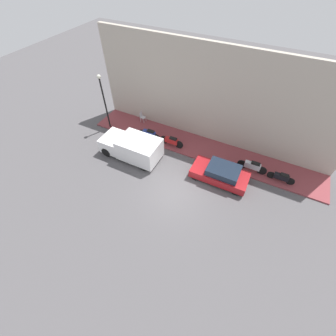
{
  "coord_description": "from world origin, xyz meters",
  "views": [
    {
      "loc": [
        -8.08,
        -3.61,
        11.96
      ],
      "look_at": [
        1.2,
        1.07,
        0.6
      ],
      "focal_mm": 24.0,
      "sensor_mm": 36.0,
      "label": 1
    }
  ],
  "objects_px": {
    "parked_car": "(221,173)",
    "delivery_van": "(132,147)",
    "streetlamp": "(103,97)",
    "motorcycle_blue": "(149,134)",
    "scooter_silver": "(252,166)",
    "motorcycle_black": "(281,177)",
    "cafe_chair": "(142,116)",
    "motorcycle_red": "(172,141)"
  },
  "relations": [
    {
      "from": "cafe_chair",
      "to": "parked_car",
      "type": "bearing_deg",
      "value": -111.79
    },
    {
      "from": "delivery_van",
      "to": "motorcycle_black",
      "type": "height_order",
      "value": "delivery_van"
    },
    {
      "from": "delivery_van",
      "to": "motorcycle_red",
      "type": "xyz_separation_m",
      "value": [
        2.24,
        -2.17,
        -0.33
      ]
    },
    {
      "from": "delivery_van",
      "to": "motorcycle_blue",
      "type": "height_order",
      "value": "delivery_van"
    },
    {
      "from": "motorcycle_red",
      "to": "streetlamp",
      "type": "bearing_deg",
      "value": 91.88
    },
    {
      "from": "motorcycle_red",
      "to": "scooter_silver",
      "type": "xyz_separation_m",
      "value": [
        0.14,
        -6.19,
        0.02
      ]
    },
    {
      "from": "parked_car",
      "to": "motorcycle_red",
      "type": "xyz_separation_m",
      "value": [
        1.54,
        4.42,
        -0.04
      ]
    },
    {
      "from": "motorcycle_blue",
      "to": "motorcycle_red",
      "type": "distance_m",
      "value": 1.94
    },
    {
      "from": "parked_car",
      "to": "motorcycle_red",
      "type": "relative_size",
      "value": 1.95
    },
    {
      "from": "parked_car",
      "to": "scooter_silver",
      "type": "bearing_deg",
      "value": -46.46
    },
    {
      "from": "motorcycle_black",
      "to": "motorcycle_red",
      "type": "bearing_deg",
      "value": 90.44
    },
    {
      "from": "motorcycle_red",
      "to": "scooter_silver",
      "type": "bearing_deg",
      "value": -88.7
    },
    {
      "from": "motorcycle_red",
      "to": "cafe_chair",
      "type": "bearing_deg",
      "value": 65.18
    },
    {
      "from": "delivery_van",
      "to": "streetlamp",
      "type": "xyz_separation_m",
      "value": [
        2.05,
        3.62,
        2.03
      ]
    },
    {
      "from": "motorcycle_black",
      "to": "scooter_silver",
      "type": "distance_m",
      "value": 1.96
    },
    {
      "from": "scooter_silver",
      "to": "cafe_chair",
      "type": "height_order",
      "value": "cafe_chair"
    },
    {
      "from": "delivery_van",
      "to": "scooter_silver",
      "type": "xyz_separation_m",
      "value": [
        2.38,
        -8.36,
        -0.31
      ]
    },
    {
      "from": "delivery_van",
      "to": "streetlamp",
      "type": "relative_size",
      "value": 0.99
    },
    {
      "from": "delivery_van",
      "to": "motorcycle_red",
      "type": "relative_size",
      "value": 2.3
    },
    {
      "from": "motorcycle_blue",
      "to": "scooter_silver",
      "type": "distance_m",
      "value": 8.13
    },
    {
      "from": "parked_car",
      "to": "delivery_van",
      "type": "relative_size",
      "value": 0.84
    },
    {
      "from": "parked_car",
      "to": "streetlamp",
      "type": "bearing_deg",
      "value": 82.49
    },
    {
      "from": "delivery_van",
      "to": "streetlamp",
      "type": "height_order",
      "value": "streetlamp"
    },
    {
      "from": "motorcycle_blue",
      "to": "scooter_silver",
      "type": "bearing_deg",
      "value": -88.5
    },
    {
      "from": "delivery_van",
      "to": "motorcycle_red",
      "type": "height_order",
      "value": "delivery_van"
    },
    {
      "from": "motorcycle_blue",
      "to": "streetlamp",
      "type": "distance_m",
      "value": 4.5
    },
    {
      "from": "motorcycle_blue",
      "to": "streetlamp",
      "type": "bearing_deg",
      "value": 91.76
    },
    {
      "from": "parked_car",
      "to": "delivery_van",
      "type": "bearing_deg",
      "value": 96.08
    },
    {
      "from": "delivery_van",
      "to": "cafe_chair",
      "type": "relative_size",
      "value": 4.76
    },
    {
      "from": "streetlamp",
      "to": "motorcycle_blue",
      "type": "bearing_deg",
      "value": -88.24
    },
    {
      "from": "scooter_silver",
      "to": "streetlamp",
      "type": "distance_m",
      "value": 12.21
    },
    {
      "from": "cafe_chair",
      "to": "motorcycle_black",
      "type": "bearing_deg",
      "value": -97.91
    },
    {
      "from": "motorcycle_blue",
      "to": "streetlamp",
      "type": "xyz_separation_m",
      "value": [
        -0.12,
        3.85,
        2.33
      ]
    },
    {
      "from": "motorcycle_red",
      "to": "delivery_van",
      "type": "bearing_deg",
      "value": 135.86
    },
    {
      "from": "motorcycle_blue",
      "to": "motorcycle_black",
      "type": "height_order",
      "value": "motorcycle_blue"
    },
    {
      "from": "delivery_van",
      "to": "cafe_chair",
      "type": "xyz_separation_m",
      "value": [
        3.95,
        1.52,
        -0.24
      ]
    },
    {
      "from": "parked_car",
      "to": "cafe_chair",
      "type": "xyz_separation_m",
      "value": [
        3.24,
        8.11,
        0.05
      ]
    },
    {
      "from": "parked_car",
      "to": "delivery_van",
      "type": "height_order",
      "value": "delivery_van"
    },
    {
      "from": "motorcycle_black",
      "to": "streetlamp",
      "type": "relative_size",
      "value": 0.39
    },
    {
      "from": "motorcycle_black",
      "to": "scooter_silver",
      "type": "xyz_separation_m",
      "value": [
        0.08,
        1.96,
        0.07
      ]
    },
    {
      "from": "parked_car",
      "to": "delivery_van",
      "type": "xyz_separation_m",
      "value": [
        -0.7,
        6.6,
        0.29
      ]
    },
    {
      "from": "motorcycle_black",
      "to": "cafe_chair",
      "type": "xyz_separation_m",
      "value": [
        1.64,
        11.83,
        0.14
      ]
    }
  ]
}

